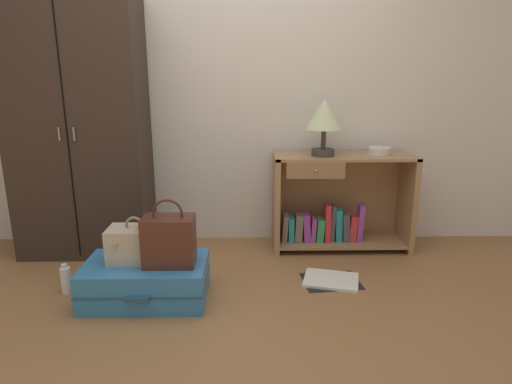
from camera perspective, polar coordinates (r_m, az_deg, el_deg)
name	(u,v)px	position (r m, az deg, el deg)	size (l,w,h in m)	color
ground_plane	(215,337)	(2.40, -5.37, -18.42)	(9.00, 9.00, 0.00)	olive
back_wall	(225,79)	(3.50, -4.04, 14.62)	(6.40, 0.10, 2.60)	silver
wardrobe	(80,130)	(3.45, -22.13, 7.55)	(0.95, 0.47, 1.88)	#33261E
bookshelf	(337,204)	(3.46, 10.54, -1.57)	(1.06, 0.39, 0.74)	#A37A51
table_lamp	(324,117)	(3.26, 8.95, 9.67)	(0.28, 0.28, 0.42)	#3D3838
bowl	(379,151)	(3.46, 15.87, 5.23)	(0.16, 0.16, 0.05)	silver
suitcase_large	(146,281)	(2.76, -14.19, -11.20)	(0.73, 0.47, 0.24)	teal
train_case	(136,244)	(2.71, -15.51, -6.60)	(0.32, 0.21, 0.28)	#B7A88E
handbag	(169,240)	(2.60, -11.33, -6.23)	(0.30, 0.19, 0.40)	#472319
bottle	(66,280)	(3.01, -23.65, -10.47)	(0.06, 0.06, 0.19)	white
open_book_on_floor	(331,280)	(2.98, 9.81, -11.33)	(0.41, 0.35, 0.02)	white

